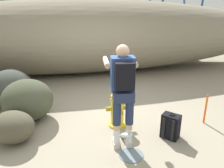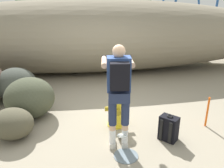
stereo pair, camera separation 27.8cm
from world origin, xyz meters
TOP-DOWN VIEW (x-y plane):
  - ground_plane at (0.00, 0.00)m, footprint 56.00×56.00m
  - dirt_embankment at (0.00, 3.77)m, footprint 14.39×3.20m
  - fire_hydrant at (0.15, -0.20)m, footprint 0.43×0.38m
  - hydrant_water_jet at (0.15, -0.82)m, footprint 0.38×0.99m
  - utility_worker at (0.08, -0.78)m, footprint 0.60×1.01m
  - spare_backpack at (0.96, -0.80)m, footprint 0.36×0.36m
  - boulder_mid at (-2.05, 1.38)m, footprint 1.36×1.34m
  - boulder_small at (-1.55, 0.44)m, footprint 1.40×1.39m
  - boulder_outlier at (-1.71, -0.32)m, footprint 1.01×0.99m
  - survey_stake at (1.86, -0.47)m, footprint 0.04×0.04m

SIDE VIEW (x-z plane):
  - ground_plane at x=0.00m, z-range -0.04..0.00m
  - hydrant_water_jet at x=0.15m, z-range -0.19..0.39m
  - spare_backpack at x=0.96m, z-range -0.02..0.45m
  - boulder_outlier at x=-1.71m, z-range 0.00..0.53m
  - survey_stake at x=1.86m, z-range 0.00..0.60m
  - fire_hydrant at x=0.15m, z-range -0.03..0.68m
  - boulder_mid at x=-2.05m, z-range 0.00..0.81m
  - boulder_small at x=-1.55m, z-range 0.00..0.84m
  - utility_worker at x=0.08m, z-range 0.23..1.89m
  - dirt_embankment at x=0.00m, z-range 0.00..2.42m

